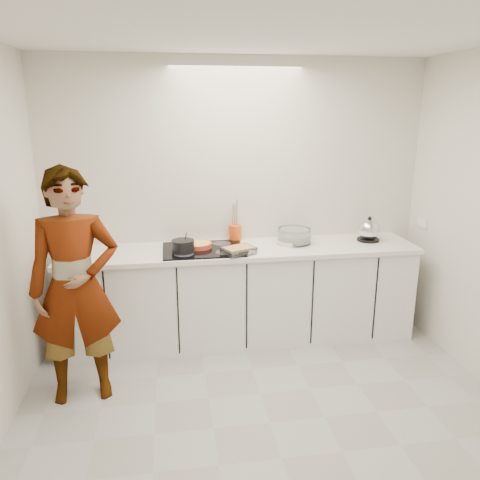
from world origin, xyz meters
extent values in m
cube|color=#A9A9A9|center=(0.00, 0.00, 0.00)|extent=(3.60, 3.20, 0.00)
cube|color=white|center=(0.00, 0.00, 2.60)|extent=(3.60, 3.20, 0.00)
cube|color=silver|center=(0.00, 1.60, 1.30)|extent=(3.60, 0.00, 2.60)
cube|color=silver|center=(0.00, -1.60, 1.30)|extent=(3.60, 0.00, 2.60)
cube|color=white|center=(1.79, 1.33, 1.07)|extent=(0.02, 0.15, 0.09)
cube|color=white|center=(0.00, 1.28, 0.43)|extent=(3.20, 0.58, 0.87)
cube|color=white|center=(0.00, 1.28, 0.89)|extent=(3.24, 0.64, 0.04)
cube|color=black|center=(-0.35, 1.26, 0.92)|extent=(0.72, 0.54, 0.01)
cylinder|color=#B84129|center=(-0.39, 1.31, 0.94)|extent=(0.28, 0.28, 0.04)
cylinder|color=yellow|center=(-0.39, 1.31, 0.96)|extent=(0.25, 0.25, 0.01)
cylinder|color=black|center=(-0.53, 1.18, 0.98)|extent=(0.23, 0.23, 0.11)
cylinder|color=silver|center=(-0.51, 1.20, 1.03)|extent=(0.05, 0.08, 0.17)
cube|color=silver|center=(-0.06, 1.09, 0.95)|extent=(0.33, 0.29, 0.05)
cube|color=gold|center=(-0.06, 1.09, 0.97)|extent=(0.29, 0.26, 0.02)
cylinder|color=silver|center=(0.51, 1.36, 0.98)|extent=(0.36, 0.36, 0.15)
cylinder|color=white|center=(0.51, 1.36, 0.96)|extent=(0.30, 0.30, 0.07)
cube|color=white|center=(0.47, 1.32, 0.93)|extent=(0.28, 0.28, 0.04)
cylinder|color=black|center=(1.24, 1.33, 0.92)|extent=(0.28, 0.28, 0.02)
sphere|color=silver|center=(1.24, 1.33, 1.02)|extent=(0.27, 0.27, 0.20)
sphere|color=black|center=(1.24, 1.33, 1.13)|extent=(0.05, 0.05, 0.04)
cylinder|color=#E15216|center=(-0.02, 1.54, 0.99)|extent=(0.13, 0.13, 0.15)
imported|color=white|center=(-1.34, 0.56, 0.88)|extent=(0.69, 0.50, 1.76)
camera|label=1|loc=(-0.64, -2.76, 2.13)|focal=35.00mm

